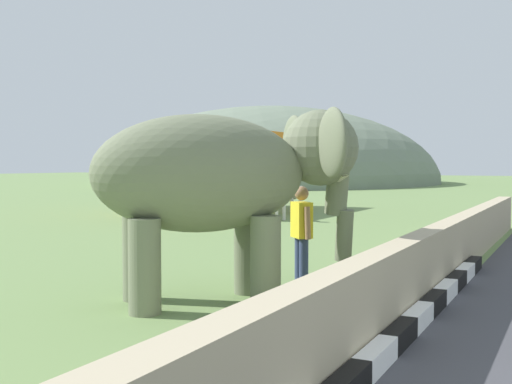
{
  "coord_description": "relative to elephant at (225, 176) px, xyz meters",
  "views": [
    {
      "loc": [
        -4.85,
        1.73,
        2.01
      ],
      "look_at": [
        3.35,
        5.97,
        1.6
      ],
      "focal_mm": 43.82,
      "sensor_mm": 36.0,
      "label": 1
    }
  ],
  "objects": [
    {
      "name": "elephant",
      "position": [
        0.0,
        0.0,
        0.0
      ],
      "size": [
        3.82,
        3.85,
        2.84
      ],
      "color": "#6A7257",
      "rests_on": "ground_plane"
    },
    {
      "name": "person_handler",
      "position": [
        1.44,
        -0.61,
        -0.91
      ],
      "size": [
        0.54,
        0.53,
        1.66
      ],
      "color": "navy",
      "rests_on": "ground_plane"
    },
    {
      "name": "hill_east",
      "position": [
        51.99,
        23.94,
        -1.84
      ],
      "size": [
        41.86,
        33.49,
        16.01
      ],
      "color": "slate",
      "rests_on": "ground_plane"
    },
    {
      "name": "cow_mid",
      "position": [
        12.39,
        5.21,
        -0.97
      ],
      "size": [
        1.1,
        1.91,
        1.23
      ],
      "color": "beige",
      "rests_on": "ground_plane"
    },
    {
      "name": "bus_orange",
      "position": [
        15.03,
        8.9,
        0.24
      ],
      "size": [
        8.05,
        2.61,
        3.5
      ],
      "color": "orange",
      "rests_on": "ground_plane"
    },
    {
      "name": "cow_near",
      "position": [
        15.44,
        5.8,
        -0.97
      ],
      "size": [
        1.59,
        1.67,
        1.23
      ],
      "color": "beige",
      "rests_on": "ground_plane"
    },
    {
      "name": "barrier_parapet",
      "position": [
        -1.01,
        -2.57,
        -1.34
      ],
      "size": [
        28.0,
        0.36,
        1.0
      ],
      "primitive_type": "cube",
      "color": "tan",
      "rests_on": "ground_plane"
    }
  ]
}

